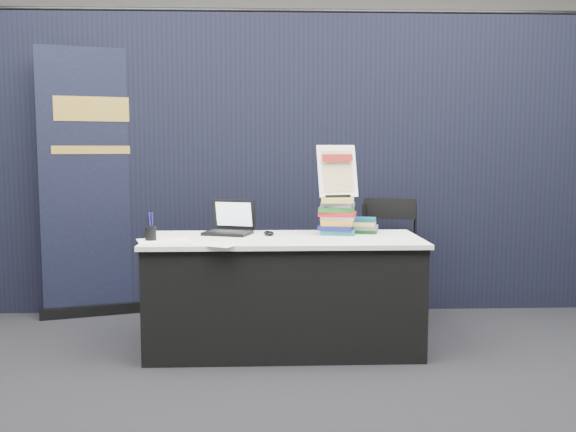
# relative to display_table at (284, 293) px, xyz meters

# --- Properties ---
(floor) EXTENTS (8.00, 8.00, 0.00)m
(floor) POSITION_rel_display_table_xyz_m (0.00, -0.55, -0.38)
(floor) COLOR black
(floor) RESTS_ON ground
(wall_back) EXTENTS (8.00, 0.02, 3.50)m
(wall_back) POSITION_rel_display_table_xyz_m (0.00, 3.45, 1.37)
(wall_back) COLOR #B7B4AD
(wall_back) RESTS_ON floor
(drape_partition) EXTENTS (6.00, 0.08, 2.40)m
(drape_partition) POSITION_rel_display_table_xyz_m (0.00, 1.05, 0.82)
(drape_partition) COLOR black
(drape_partition) RESTS_ON floor
(display_table) EXTENTS (1.80, 0.75, 0.75)m
(display_table) POSITION_rel_display_table_xyz_m (0.00, 0.00, 0.00)
(display_table) COLOR black
(display_table) RESTS_ON floor
(laptop) EXTENTS (0.35, 0.33, 0.23)m
(laptop) POSITION_rel_display_table_xyz_m (-0.38, 0.19, 0.43)
(laptop) COLOR black
(laptop) RESTS_ON display_table
(mouse) EXTENTS (0.10, 0.12, 0.03)m
(mouse) POSITION_rel_display_table_xyz_m (-0.10, 0.10, 0.39)
(mouse) COLOR black
(mouse) RESTS_ON display_table
(brochure_left) EXTENTS (0.38, 0.32, 0.00)m
(brochure_left) POSITION_rel_display_table_xyz_m (-0.76, -0.12, 0.38)
(brochure_left) COLOR white
(brochure_left) RESTS_ON display_table
(brochure_mid) EXTENTS (0.34, 0.30, 0.00)m
(brochure_mid) POSITION_rel_display_table_xyz_m (-0.42, -0.30, 0.38)
(brochure_mid) COLOR silver
(brochure_mid) RESTS_ON display_table
(brochure_right) EXTENTS (0.27, 0.20, 0.00)m
(brochure_right) POSITION_rel_display_table_xyz_m (-0.48, -0.22, 0.38)
(brochure_right) COLOR silver
(brochure_right) RESTS_ON display_table
(pen_cup) EXTENTS (0.09, 0.09, 0.09)m
(pen_cup) POSITION_rel_display_table_xyz_m (-0.85, -0.12, 0.42)
(pen_cup) COLOR black
(pen_cup) RESTS_ON display_table
(book_stack_tall) EXTENTS (0.26, 0.22, 0.25)m
(book_stack_tall) POSITION_rel_display_table_xyz_m (0.37, 0.15, 0.50)
(book_stack_tall) COLOR #195B62
(book_stack_tall) RESTS_ON display_table
(book_stack_short) EXTENTS (0.21, 0.18, 0.11)m
(book_stack_short) POSITION_rel_display_table_xyz_m (0.56, 0.20, 0.43)
(book_stack_short) COLOR #1B671F
(book_stack_short) RESTS_ON display_table
(info_sign) EXTENTS (0.29, 0.16, 0.37)m
(info_sign) POSITION_rel_display_table_xyz_m (0.37, 0.18, 0.80)
(info_sign) COLOR black
(info_sign) RESTS_ON book_stack_tall
(pullup_banner) EXTENTS (0.89, 0.36, 2.11)m
(pullup_banner) POSITION_rel_display_table_xyz_m (-1.46, 0.95, 0.56)
(pullup_banner) COLOR black
(pullup_banner) RESTS_ON floor
(stacking_chair) EXTENTS (0.51, 0.51, 0.95)m
(stacking_chair) POSITION_rel_display_table_xyz_m (0.85, 0.60, 0.15)
(stacking_chair) COLOR black
(stacking_chair) RESTS_ON floor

